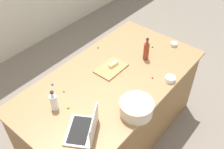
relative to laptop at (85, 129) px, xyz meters
name	(u,v)px	position (x,y,z in m)	size (l,w,h in m)	color
ground_plane	(112,132)	(0.63, 0.24, -0.95)	(12.00, 12.00, 0.00)	slate
island_counter	(112,108)	(0.63, 0.24, -0.50)	(2.00, 1.07, 0.90)	olive
laptop	(85,129)	(0.00, 0.00, 0.00)	(0.38, 0.35, 0.22)	#B7B7BC
mixing_bowl_large	(136,107)	(0.43, -0.20, 0.02)	(0.30, 0.30, 0.13)	beige
bottle_vinegar	(54,102)	(0.01, 0.38, 0.04)	(0.07, 0.07, 0.21)	white
bottle_soy	(146,51)	(1.11, 0.16, 0.06)	(0.06, 0.06, 0.26)	maroon
cutting_board	(111,68)	(0.74, 0.34, -0.04)	(0.33, 0.22, 0.02)	#AD7F4C
butter_stick_left	(113,64)	(0.78, 0.34, -0.01)	(0.11, 0.04, 0.04)	#F4E58C
ramekin_small	(170,79)	(0.97, -0.22, -0.02)	(0.10, 0.10, 0.05)	white
ramekin_medium	(174,44)	(1.51, 0.04, -0.03)	(0.08, 0.08, 0.04)	beige
candy_0	(153,78)	(0.89, -0.07, -0.04)	(0.02, 0.02, 0.02)	red
candy_1	(152,47)	(1.33, 0.22, -0.04)	(0.02, 0.02, 0.02)	green
candy_2	(98,47)	(0.92, 0.69, -0.04)	(0.02, 0.02, 0.02)	green
candy_3	(68,107)	(0.09, 0.29, -0.04)	(0.02, 0.02, 0.02)	yellow
candy_4	(73,117)	(0.04, 0.18, -0.04)	(0.01, 0.01, 0.01)	yellow
candy_5	(52,84)	(0.19, 0.63, -0.04)	(0.02, 0.02, 0.02)	blue
candy_6	(64,91)	(0.20, 0.47, -0.04)	(0.02, 0.02, 0.02)	green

